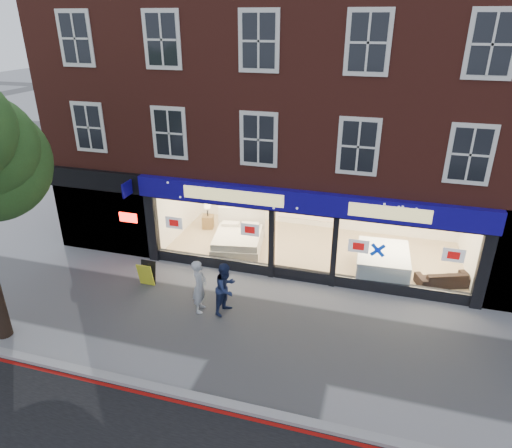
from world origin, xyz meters
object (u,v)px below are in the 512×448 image
at_px(mattress_stack, 382,262).
at_px(a_board, 147,274).
at_px(pedestrian_blue, 226,288).
at_px(display_bed, 238,239).
at_px(sofa, 443,278).
at_px(pedestrian_grey, 199,286).

bearing_deg(mattress_stack, a_board, -159.69).
bearing_deg(pedestrian_blue, a_board, 94.16).
xyz_separation_m(display_bed, a_board, (-2.13, -3.26, -0.04)).
xyz_separation_m(sofa, a_board, (-9.50, -2.61, 0.06)).
bearing_deg(a_board, pedestrian_blue, -12.51).
bearing_deg(mattress_stack, sofa, -4.83).
xyz_separation_m(a_board, pedestrian_grey, (2.28, -0.86, 0.43)).
height_order(mattress_stack, sofa, mattress_stack).
height_order(display_bed, a_board, display_bed).
xyz_separation_m(pedestrian_grey, pedestrian_blue, (0.79, 0.15, -0.02)).
bearing_deg(a_board, pedestrian_grey, -20.11).
distance_m(display_bed, mattress_stack, 5.40).
relative_size(a_board, pedestrian_blue, 0.50).
relative_size(sofa, a_board, 2.10).
distance_m(mattress_stack, pedestrian_grey, 6.38).
distance_m(display_bed, pedestrian_grey, 4.15).
bearing_deg(mattress_stack, pedestrian_blue, -141.84).
relative_size(mattress_stack, a_board, 2.69).
relative_size(pedestrian_grey, pedestrian_blue, 1.03).
xyz_separation_m(mattress_stack, a_board, (-7.51, -2.78, -0.11)).
distance_m(pedestrian_grey, pedestrian_blue, 0.80).
bearing_deg(sofa, pedestrian_grey, 4.22).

